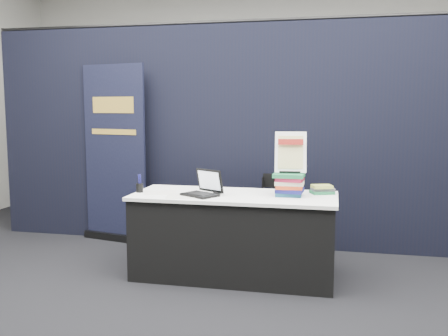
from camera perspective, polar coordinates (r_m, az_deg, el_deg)
floor at (r=4.11m, az=-0.39°, el=-14.68°), size 8.00×8.00×0.00m
wall_back at (r=7.78m, az=6.24°, el=8.64°), size 8.00×0.02×3.50m
drape_partition at (r=5.41m, az=3.38°, el=3.59°), size 6.00×0.08×2.40m
display_table at (r=4.51m, az=1.17°, el=-7.70°), size 1.80×0.75×0.75m
laptop at (r=4.37m, az=-2.66°, el=-2.43°), size 0.36×0.36×0.23m
mouse at (r=4.44m, az=-0.73°, el=-2.73°), size 0.09×0.13×0.04m
brochure_left at (r=4.55m, az=-7.27°, el=-2.80°), size 0.34×0.29×0.00m
brochure_mid at (r=4.35m, az=-4.39°, el=-3.20°), size 0.37×0.30×0.00m
brochure_right at (r=4.37m, az=-3.12°, el=-3.13°), size 0.33×0.24×0.00m
pen_cup at (r=4.59m, az=-9.62°, el=-2.25°), size 0.07×0.07×0.08m
book_stack_tall at (r=4.36m, az=7.53°, el=-1.90°), size 0.25×0.19×0.20m
book_stack_short at (r=4.54m, az=11.22°, el=-2.39°), size 0.22×0.20×0.08m
info_sign at (r=4.36m, az=7.62°, el=1.74°), size 0.28×0.15×0.37m
pullup_banner at (r=5.75m, az=-12.35°, el=0.47°), size 0.85×0.27×1.99m
stacking_chair at (r=5.12m, az=6.21°, el=-4.99°), size 0.42×0.42×0.83m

